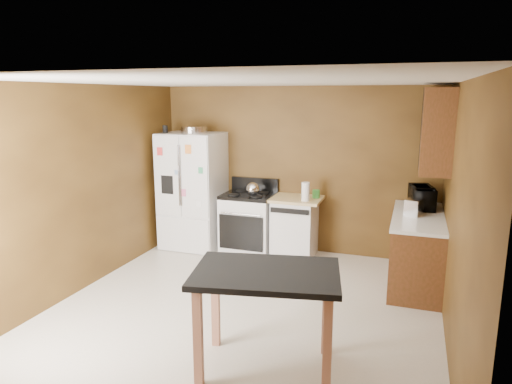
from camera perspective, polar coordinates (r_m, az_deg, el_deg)
The scene contains 18 objects.
floor at distance 5.28m, azimuth -1.58°, elevation -14.61°, with size 4.50×4.50×0.00m, color beige.
ceiling at distance 4.72m, azimuth -1.76°, elevation 13.66°, with size 4.50×4.50×0.00m, color white.
wall_back at distance 6.96m, azimuth 4.95°, elevation 2.75°, with size 4.20×4.20×0.00m, color brown.
wall_front at distance 2.95m, azimuth -17.67°, elevation -10.73°, with size 4.20×4.20×0.00m, color brown.
wall_left at distance 5.91m, azimuth -21.05°, elevation 0.35°, with size 4.50×4.50×0.00m, color brown.
wall_right at distance 4.56m, azimuth 23.85°, elevation -3.16°, with size 4.50×4.50×0.00m, color brown.
roasting_pan at distance 7.05m, azimuth -7.75°, elevation 7.72°, with size 0.40×0.40×0.10m, color silver.
pen_cup at distance 7.13m, azimuth -11.29°, elevation 7.71°, with size 0.08×0.08×0.11m, color black.
kettle at distance 6.75m, azimuth -0.42°, elevation 0.36°, with size 0.20×0.20×0.20m, color silver.
paper_towel at distance 6.50m, azimuth 6.22°, elevation 0.04°, with size 0.11×0.11×0.27m, color white.
green_canister at distance 6.73m, azimuth 7.52°, elevation -0.23°, with size 0.11×0.11×0.12m, color green.
toaster at distance 6.02m, azimuth 19.16°, elevation -1.76°, with size 0.17×0.28×0.20m, color silver.
microwave at distance 6.37m, azimuth 20.01°, elevation -0.76°, with size 0.49×0.33×0.27m, color black.
refrigerator at distance 7.21m, azimuth -7.91°, elevation 0.18°, with size 0.90×0.80×1.80m.
gas_range at distance 7.01m, azimuth -0.92°, elevation -3.74°, with size 0.76×0.68×1.10m.
dishwasher at distance 6.83m, azimuth 4.85°, elevation -4.29°, with size 0.78×0.63×0.89m.
right_cabinets at distance 6.07m, azimuth 20.09°, elevation -2.62°, with size 0.63×1.58×2.45m.
island at distance 3.96m, azimuth 1.28°, elevation -11.71°, with size 1.37×1.04×0.91m.
Camera 1 is at (1.68, -4.41, 2.36)m, focal length 32.00 mm.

